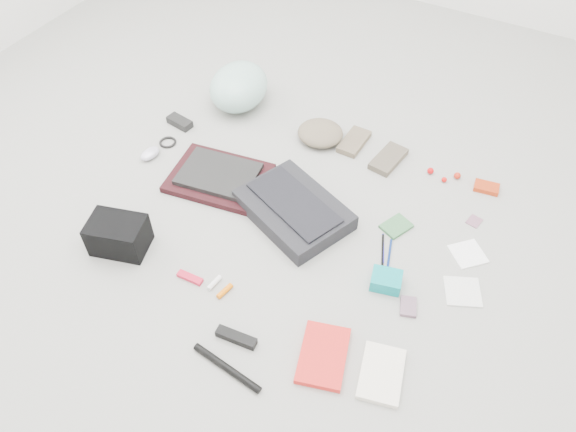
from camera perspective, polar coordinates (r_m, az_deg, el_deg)
The scene contains 33 objects.
ground_plane at distance 2.25m, azimuth -0.00°, elevation -0.85°, with size 4.00×4.00×0.00m, color gray.
messenger_bag at distance 2.26m, azimuth 0.59°, elevation 0.65°, with size 0.43×0.30×0.07m, color black.
bag_flap at distance 2.23m, azimuth 0.60°, elevation 1.36°, with size 0.39×0.18×0.01m, color black.
laptop_sleeve at distance 2.43m, azimuth -7.02°, elevation 3.85°, with size 0.41×0.31×0.03m, color black.
laptop at distance 2.41m, azimuth -7.07°, elevation 4.27°, with size 0.32×0.23×0.02m, color black.
bike_helmet at distance 2.79m, azimuth -5.02°, elevation 12.96°, with size 0.27×0.34×0.20m, color #A3D4C8.
beanie at distance 2.61m, azimuth 3.30°, elevation 8.42°, with size 0.21×0.20×0.07m, color #6A5D49.
mitten_left at distance 2.61m, azimuth 6.72°, elevation 7.51°, with size 0.09×0.19×0.03m, color brown.
mitten_right at distance 2.54m, azimuth 10.16°, elevation 5.73°, with size 0.10×0.19×0.03m, color brown.
power_brick at distance 2.74m, azimuth -10.94°, elevation 9.36°, with size 0.12×0.06×0.03m, color black.
cable_coil at distance 2.66m, azimuth -12.12°, elevation 7.33°, with size 0.08×0.08×0.01m, color black.
mouse at distance 2.60m, azimuth -13.84°, elevation 6.18°, with size 0.06×0.10×0.04m, color silver.
camera_bag at distance 2.22m, azimuth -16.84°, elevation -1.86°, with size 0.21×0.15×0.14m, color black.
multitool at distance 2.11m, azimuth -9.93°, elevation -6.18°, with size 0.10×0.03×0.02m, color red.
toiletry_tube_white at distance 2.08m, azimuth -7.49°, elevation -6.74°, with size 0.02×0.02×0.07m, color silver.
toiletry_tube_orange at distance 2.06m, azimuth -6.45°, elevation -7.58°, with size 0.02×0.02×0.07m, color #DF6403.
u_lock at distance 1.95m, azimuth -5.27°, elevation -12.18°, with size 0.14×0.04×0.03m, color black.
bike_pump at distance 1.90m, azimuth -6.23°, elevation -15.09°, with size 0.03×0.03×0.27m, color black.
book_red at distance 1.91m, azimuth 3.60°, elevation -13.95°, with size 0.15×0.23×0.02m, color red.
book_white at distance 1.90m, azimuth 9.46°, elevation -15.53°, with size 0.13×0.20×0.02m, color silver.
notepad at distance 2.28m, azimuth 10.94°, elevation -1.03°, with size 0.09×0.11×0.01m, color #33643A.
pen_blue at distance 2.20m, azimuth 9.63°, elevation -3.25°, with size 0.01×0.01×0.14m, color #100D8D.
pen_black at distance 2.19m, azimuth 9.60°, elevation -3.42°, with size 0.01×0.01×0.15m, color black.
pen_navy at distance 2.18m, azimuth 10.25°, elevation -3.94°, with size 0.01×0.01×0.16m, color navy.
accordion_wallet at distance 2.08m, azimuth 9.94°, elevation -6.47°, with size 0.11×0.09×0.05m, color #089094.
card_deck at distance 2.05m, azimuth 12.12°, elevation -8.99°, with size 0.06×0.08×0.02m, color #775869.
napkin_top at distance 2.26m, azimuth 17.81°, elevation -3.69°, with size 0.12×0.12×0.01m, color white.
napkin_bottom at distance 2.14m, azimuth 17.32°, elevation -7.34°, with size 0.13×0.13×0.01m, color silver.
lollipop_a at distance 2.52m, azimuth 14.28°, elevation 4.47°, with size 0.03×0.03×0.03m, color red.
lollipop_b at distance 2.50m, azimuth 15.58°, elevation 3.57°, with size 0.02×0.02×0.02m, color red.
lollipop_c at distance 2.53m, azimuth 16.82°, elevation 3.95°, with size 0.03×0.03×0.03m, color red.
altoids_tin at distance 2.52m, azimuth 19.51°, elevation 2.76°, with size 0.10×0.06×0.02m, color #AF3111.
stamp_sheet at distance 2.38m, azimuth 18.39°, elevation -0.51°, with size 0.05×0.06×0.00m, color #87566A.
Camera 1 is at (0.71, -1.29, 1.70)m, focal length 35.00 mm.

